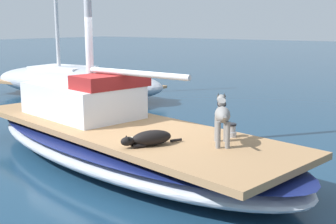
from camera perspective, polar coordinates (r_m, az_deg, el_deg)
ground_plane at (r=7.75m, az=-6.00°, el=-6.47°), size 120.00×120.00×0.00m
sailboat_main at (r=7.66m, az=-6.05°, el=-4.08°), size 3.63×7.54×0.66m
cabin_house at (r=8.41m, az=-10.82°, el=1.85°), size 1.73×2.42×0.84m
dog_black at (r=6.25m, az=-2.46°, el=-3.47°), size 0.87×0.54×0.22m
dog_grey at (r=6.31m, az=7.13°, el=-0.46°), size 0.83×0.58×0.70m
deck_winch at (r=6.81m, az=8.31°, el=-2.42°), size 0.16×0.16×0.21m
coiled_rope at (r=6.48m, az=-4.54°, el=-3.74°), size 0.32×0.32×0.04m
moored_boat_starboard_side at (r=14.65m, az=-12.10°, el=3.99°), size 3.14×6.85×6.23m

